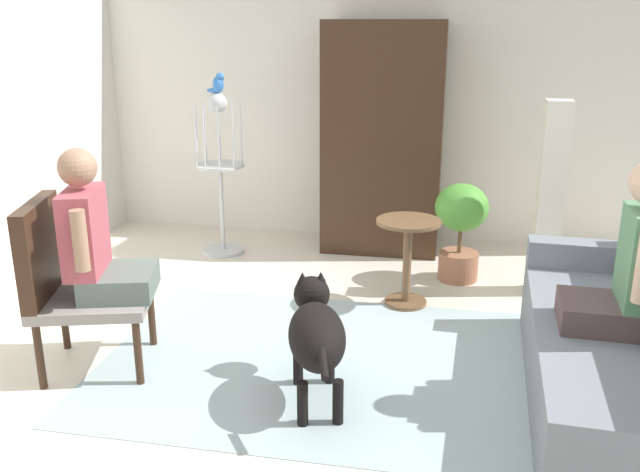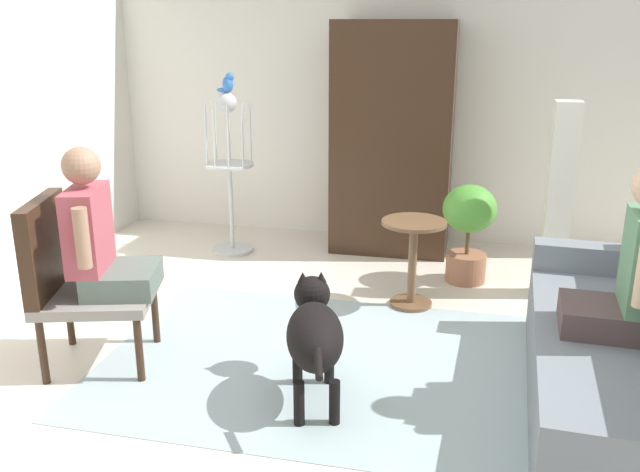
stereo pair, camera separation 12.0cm
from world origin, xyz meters
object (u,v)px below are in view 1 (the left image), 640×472
couch (626,349)px  dog (316,332)px  bird_cage_stand (220,172)px  armchair (68,277)px  parrot (218,83)px  potted_plant (461,223)px  column_lamp (550,200)px  round_end_table (407,253)px  armoire_cabinet (383,139)px  person_on_armchair (95,240)px  person_on_couch (631,262)px

couch → dog: bearing=-170.4°
bird_cage_stand → armchair: bearing=-94.5°
dog → parrot: parrot is taller
potted_plant → column_lamp: column_lamp is taller
round_end_table → armoire_cabinet: 1.43m
armoire_cabinet → round_end_table: bearing=-75.9°
armchair → person_on_armchair: 0.28m
person_on_armchair → armoire_cabinet: size_ratio=0.43×
couch → person_on_couch: size_ratio=2.30×
armchair → person_on_armchair: person_on_armchair is taller
armchair → potted_plant: bearing=40.4°
couch → dog: 1.61m
armchair → armoire_cabinet: bearing=59.4°
bird_cage_stand → column_lamp: bearing=-9.0°
parrot → couch: bearing=-34.6°
round_end_table → potted_plant: potted_plant is taller
person_on_couch → person_on_armchair: (-2.82, -0.11, -0.02)m
bird_cage_stand → parrot: (0.02, 0.00, 0.74)m
column_lamp → armoire_cabinet: armoire_cabinet is taller
armchair → bird_cage_stand: 2.16m
person_on_couch → bird_cage_stand: bird_cage_stand is taller
round_end_table → bird_cage_stand: size_ratio=0.46×
dog → column_lamp: bearing=53.1°
potted_plant → armoire_cabinet: armoire_cabinet is taller
dog → bird_cage_stand: size_ratio=0.65×
column_lamp → round_end_table: bearing=-155.7°
couch → potted_plant: size_ratio=2.64×
person_on_couch → parrot: (-2.80, 1.99, 0.66)m
potted_plant → person_on_armchair: bearing=-138.0°
armchair → dog: armchair is taller
armchair → dog: 1.46m
person_on_couch → dog: 1.62m
dog → potted_plant: bearing=69.1°
bird_cage_stand → potted_plant: bearing=-8.0°
armchair → bird_cage_stand: bearing=85.5°
person_on_armchair → parrot: bearing=89.5°
bird_cage_stand → person_on_armchair: bearing=-90.1°
round_end_table → person_on_couch: bearing=-44.0°
dog → armoire_cabinet: size_ratio=0.46×
round_end_table → dog: size_ratio=0.70×
bird_cage_stand → armoire_cabinet: 1.42m
dog → column_lamp: (1.36, 1.81, 0.31)m
bird_cage_stand → parrot: parrot is taller
dog → bird_cage_stand: (-1.28, 2.23, 0.33)m
person_on_armchair → bird_cage_stand: size_ratio=0.61×
round_end_table → armoire_cabinet: size_ratio=0.32×
person_on_armchair → armchair: bearing=-164.2°
dog → parrot: size_ratio=5.25×
person_on_couch → armchair: bearing=-176.9°
person_on_couch → couch: bearing=29.8°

